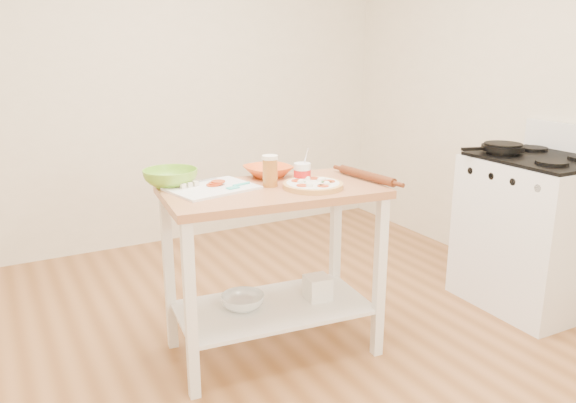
% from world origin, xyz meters
% --- Properties ---
extents(room_shell, '(4.04, 4.54, 2.74)m').
position_xyz_m(room_shell, '(0.00, 0.00, 1.35)').
color(room_shell, '#9F683A').
rests_on(room_shell, ground).
extents(prep_island, '(1.12, 0.69, 0.90)m').
position_xyz_m(prep_island, '(0.00, 0.25, 0.64)').
color(prep_island, '#B07248').
rests_on(prep_island, ground).
extents(gas_stove, '(0.65, 0.76, 1.11)m').
position_xyz_m(gas_stove, '(1.67, -0.00, 0.47)').
color(gas_stove, white).
rests_on(gas_stove, ground).
extents(skillet, '(0.39, 0.25, 0.03)m').
position_xyz_m(skillet, '(1.55, 0.19, 0.97)').
color(skillet, black).
rests_on(skillet, gas_stove).
extents(pizza, '(0.30, 0.30, 0.05)m').
position_xyz_m(pizza, '(0.18, 0.15, 0.92)').
color(pizza, '#E9B363').
rests_on(pizza, prep_island).
extents(cutting_board, '(0.45, 0.37, 0.04)m').
position_xyz_m(cutting_board, '(-0.27, 0.36, 0.91)').
color(cutting_board, white).
rests_on(cutting_board, prep_island).
extents(spatula, '(0.15, 0.08, 0.01)m').
position_xyz_m(spatula, '(-0.16, 0.31, 0.92)').
color(spatula, '#41D2C3').
rests_on(spatula, cutting_board).
extents(knife, '(0.26, 0.11, 0.01)m').
position_xyz_m(knife, '(-0.35, 0.47, 0.92)').
color(knife, silver).
rests_on(knife, cutting_board).
extents(orange_bowl, '(0.27, 0.27, 0.06)m').
position_xyz_m(orange_bowl, '(0.09, 0.47, 0.93)').
color(orange_bowl, orange).
rests_on(orange_bowl, prep_island).
extents(green_bowl, '(0.37, 0.37, 0.08)m').
position_xyz_m(green_bowl, '(-0.43, 0.52, 0.94)').
color(green_bowl, '#75B22E').
rests_on(green_bowl, prep_island).
extents(beer_pint, '(0.08, 0.08, 0.16)m').
position_xyz_m(beer_pint, '(0.01, 0.28, 0.98)').
color(beer_pint, '#AA6727').
rests_on(beer_pint, prep_island).
extents(yogurt_tub, '(0.09, 0.09, 0.19)m').
position_xyz_m(yogurt_tub, '(0.18, 0.26, 0.95)').
color(yogurt_tub, white).
rests_on(yogurt_tub, prep_island).
extents(rolling_pin, '(0.09, 0.40, 0.05)m').
position_xyz_m(rolling_pin, '(0.50, 0.15, 0.92)').
color(rolling_pin, '#5E2C15').
rests_on(rolling_pin, prep_island).
extents(shelf_glass_bowl, '(0.30, 0.30, 0.07)m').
position_xyz_m(shelf_glass_bowl, '(-0.15, 0.30, 0.30)').
color(shelf_glass_bowl, silver).
rests_on(shelf_glass_bowl, prep_island).
extents(shelf_bin, '(0.14, 0.14, 0.13)m').
position_xyz_m(shelf_bin, '(0.25, 0.21, 0.32)').
color(shelf_bin, white).
rests_on(shelf_bin, prep_island).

